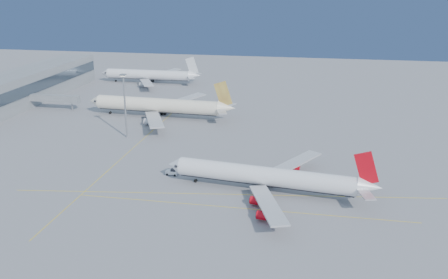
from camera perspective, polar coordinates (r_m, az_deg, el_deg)
ground at (r=145.00m, az=0.84°, el=-5.32°), size 500.00×500.00×0.00m
terminal at (r=261.07m, az=-21.46°, el=5.73°), size 18.40×110.00×15.00m
jet_bridge at (r=239.62m, az=-18.55°, el=4.47°), size 23.60×3.60×6.90m
taxiway_lines at (r=153.65m, az=-4.18°, el=-3.98°), size 118.86×140.00×0.02m
airliner_virgin at (r=139.84m, az=5.17°, el=-4.28°), size 61.04×54.42×15.07m
airliner_etihad at (r=215.93m, az=-7.28°, el=3.88°), size 66.46×61.34×17.34m
airliner_third at (r=288.94m, az=-8.44°, el=7.32°), size 59.28×54.81×15.94m
pushback_tug at (r=153.30m, az=-5.94°, el=-3.71°), size 3.72×2.43×2.02m
light_mast at (r=188.23m, az=-11.28°, el=4.38°), size 2.08×2.08×24.06m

